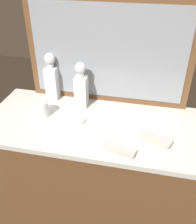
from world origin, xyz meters
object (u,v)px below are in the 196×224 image
(crystal_decanter_rear, at_px, (81,89))
(porcelain_dish, at_px, (79,120))
(silver_brush_right, at_px, (119,150))
(silver_brush_center, at_px, (156,139))
(crystal_tumbler_right, at_px, (42,109))
(crystal_decanter_left, at_px, (52,81))

(crystal_decanter_rear, relative_size, porcelain_dish, 4.17)
(crystal_decanter_rear, distance_m, silver_brush_right, 0.50)
(porcelain_dish, bearing_deg, crystal_decanter_rear, 100.69)
(silver_brush_center, bearing_deg, crystal_decanter_rear, 151.36)
(crystal_decanter_rear, relative_size, silver_brush_center, 1.66)
(crystal_decanter_rear, bearing_deg, silver_brush_center, -28.64)
(porcelain_dish, bearing_deg, crystal_tumbler_right, 177.35)
(crystal_decanter_rear, distance_m, porcelain_dish, 0.21)
(crystal_decanter_left, relative_size, crystal_decanter_rear, 1.06)
(silver_brush_center, distance_m, porcelain_dish, 0.45)
(crystal_decanter_rear, xyz_separation_m, silver_brush_right, (0.30, -0.39, -0.11))
(silver_brush_right, distance_m, silver_brush_center, 0.22)
(crystal_decanter_left, distance_m, porcelain_dish, 0.36)
(silver_brush_right, relative_size, silver_brush_center, 0.99)
(crystal_decanter_left, distance_m, silver_brush_right, 0.69)
(silver_brush_right, relative_size, porcelain_dish, 2.49)
(porcelain_dish, bearing_deg, silver_brush_center, -11.31)
(silver_brush_center, bearing_deg, porcelain_dish, 168.69)
(crystal_tumbler_right, distance_m, silver_brush_center, 0.69)
(silver_brush_right, xyz_separation_m, silver_brush_center, (0.18, 0.12, 0.00))
(crystal_decanter_rear, bearing_deg, silver_brush_right, -52.14)
(crystal_decanter_left, xyz_separation_m, crystal_tumbler_right, (0.01, -0.22, -0.08))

